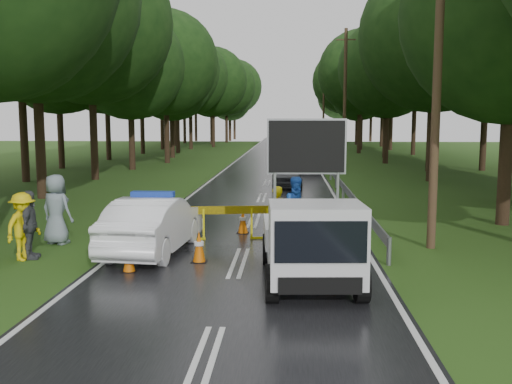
# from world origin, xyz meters

# --- Properties ---
(ground) EXTENTS (160.00, 160.00, 0.00)m
(ground) POSITION_xyz_m (0.00, 0.00, 0.00)
(ground) COLOR #2D4D16
(ground) RESTS_ON ground
(road) EXTENTS (7.00, 140.00, 0.02)m
(road) POSITION_xyz_m (0.00, 30.00, 0.01)
(road) COLOR black
(road) RESTS_ON ground
(guardrail) EXTENTS (0.12, 60.06, 0.70)m
(guardrail) POSITION_xyz_m (3.70, 29.67, 0.55)
(guardrail) COLOR gray
(guardrail) RESTS_ON ground
(utility_pole_near) EXTENTS (1.40, 0.24, 10.00)m
(utility_pole_near) POSITION_xyz_m (5.20, 2.00, 5.06)
(utility_pole_near) COLOR #463720
(utility_pole_near) RESTS_ON ground
(utility_pole_mid) EXTENTS (1.40, 0.24, 10.00)m
(utility_pole_mid) POSITION_xyz_m (5.20, 28.00, 5.06)
(utility_pole_mid) COLOR #463720
(utility_pole_mid) RESTS_ON ground
(utility_pole_far) EXTENTS (1.40, 0.24, 10.00)m
(utility_pole_far) POSITION_xyz_m (5.20, 54.00, 5.06)
(utility_pole_far) COLOR #463720
(utility_pole_far) RESTS_ON ground
(police_sedan) EXTENTS (1.99, 4.70, 1.66)m
(police_sedan) POSITION_xyz_m (-2.38, 0.97, 0.76)
(police_sedan) COLOR white
(police_sedan) RESTS_ON ground
(work_truck) EXTENTS (2.24, 4.56, 3.54)m
(work_truck) POSITION_xyz_m (1.71, -1.75, 0.96)
(work_truck) COLOR gray
(work_truck) RESTS_ON ground
(barrier) EXTENTS (2.45, 0.40, 1.02)m
(barrier) POSITION_xyz_m (-0.58, 2.74, 0.77)
(barrier) COLOR #D6CC0B
(barrier) RESTS_ON ground
(officer) EXTENTS (0.73, 0.72, 1.70)m
(officer) POSITION_xyz_m (0.88, 2.07, 0.85)
(officer) COLOR #D4BD0B
(officer) RESTS_ON ground
(civilian) EXTENTS (1.10, 0.98, 1.88)m
(civilian) POSITION_xyz_m (1.49, 3.00, 0.94)
(civilian) COLOR #1948A6
(civilian) RESTS_ON ground
(bystander_left) EXTENTS (0.93, 1.26, 1.74)m
(bystander_left) POSITION_xyz_m (-5.49, 0.00, 0.87)
(bystander_left) COLOR yellow
(bystander_left) RESTS_ON ground
(bystander_mid) EXTENTS (0.66, 1.11, 1.78)m
(bystander_mid) POSITION_xyz_m (-5.38, 0.13, 0.89)
(bystander_mid) COLOR #42454B
(bystander_mid) RESTS_ON ground
(bystander_right) EXTENTS (1.14, 0.94, 2.02)m
(bystander_right) POSITION_xyz_m (-5.42, 1.91, 1.01)
(bystander_right) COLOR gray
(bystander_right) RESTS_ON ground
(queue_car_first) EXTENTS (1.69, 3.93, 1.32)m
(queue_car_first) POSITION_xyz_m (1.10, 16.33, 0.66)
(queue_car_first) COLOR #393B40
(queue_car_first) RESTS_ON ground
(queue_car_second) EXTENTS (2.28, 5.61, 1.63)m
(queue_car_second) POSITION_xyz_m (2.60, 25.89, 0.81)
(queue_car_second) COLOR #ADAFB6
(queue_car_second) RESTS_ON ground
(queue_car_third) EXTENTS (2.68, 4.96, 1.32)m
(queue_car_third) POSITION_xyz_m (1.18, 32.68, 0.66)
(queue_car_third) COLOR black
(queue_car_third) RESTS_ON ground
(queue_car_fourth) EXTENTS (1.88, 4.84, 1.57)m
(queue_car_fourth) POSITION_xyz_m (1.82, 38.68, 0.79)
(queue_car_fourth) COLOR #43464B
(queue_car_fourth) RESTS_ON ground
(cone_near_left) EXTENTS (0.34, 0.34, 0.73)m
(cone_near_left) POSITION_xyz_m (-2.50, -1.00, 0.35)
(cone_near_left) COLOR black
(cone_near_left) RESTS_ON ground
(cone_center) EXTENTS (0.39, 0.39, 0.82)m
(cone_center) POSITION_xyz_m (-1.00, 0.00, 0.40)
(cone_center) COLOR black
(cone_center) RESTS_ON ground
(cone_far) EXTENTS (0.38, 0.38, 0.81)m
(cone_far) POSITION_xyz_m (-0.20, 3.68, 0.39)
(cone_far) COLOR black
(cone_far) RESTS_ON ground
(cone_left_mid) EXTENTS (0.32, 0.32, 0.67)m
(cone_left_mid) POSITION_xyz_m (-3.19, 3.00, 0.32)
(cone_left_mid) COLOR black
(cone_left_mid) RESTS_ON ground
(cone_right) EXTENTS (0.35, 0.35, 0.73)m
(cone_right) POSITION_xyz_m (2.40, 2.17, 0.36)
(cone_right) COLOR black
(cone_right) RESTS_ON ground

